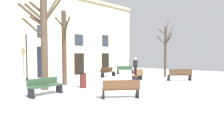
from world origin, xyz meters
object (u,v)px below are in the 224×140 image
(tree_left_of_center, at_px, (64,45))
(tree_right_of_center, at_px, (43,39))
(bench_far_corner, at_px, (125,70))
(bench_facing_shops, at_px, (108,72))
(person_near_bench, at_px, (136,66))
(bench_back_to_back_left, at_px, (138,75))
(bench_by_litter_bin, at_px, (180,75))
(streetlamp, at_px, (26,49))
(bench_near_lamp, at_px, (121,89))
(tree_near_facade, at_px, (166,50))
(litter_bin, at_px, (83,81))
(bench_back_to_back_right, at_px, (45,86))

(tree_left_of_center, bearing_deg, tree_right_of_center, -154.45)
(bench_far_corner, xyz_separation_m, bench_facing_shops, (-3.75, -1.02, 0.01))
(person_near_bench, bearing_deg, bench_back_to_back_left, 133.84)
(tree_right_of_center, distance_m, bench_facing_shops, 8.83)
(bench_far_corner, distance_m, bench_by_litter_bin, 7.66)
(bench_by_litter_bin, relative_size, bench_facing_shops, 0.93)
(tree_left_of_center, bearing_deg, bench_by_litter_bin, -30.90)
(streetlamp, bearing_deg, tree_right_of_center, -105.53)
(tree_left_of_center, relative_size, bench_near_lamp, 2.99)
(tree_near_facade, bearing_deg, bench_near_lamp, -160.62)
(streetlamp, relative_size, person_near_bench, 2.25)
(tree_left_of_center, distance_m, litter_bin, 2.99)
(bench_back_to_back_right, bearing_deg, litter_bin, 0.90)
(tree_near_facade, height_order, litter_bin, tree_near_facade)
(tree_right_of_center, bearing_deg, streetlamp, 74.47)
(tree_near_facade, relative_size, bench_back_to_back_right, 2.75)
(streetlamp, distance_m, bench_facing_shops, 7.29)
(bench_back_to_back_right, distance_m, bench_facing_shops, 9.93)
(litter_bin, relative_size, bench_far_corner, 0.47)
(tree_right_of_center, height_order, bench_back_to_back_left, tree_right_of_center)
(tree_right_of_center, height_order, tree_left_of_center, tree_right_of_center)
(tree_near_facade, bearing_deg, bench_back_to_back_right, -177.77)
(bench_back_to_back_left, distance_m, bench_facing_shops, 4.28)
(streetlamp, height_order, bench_far_corner, streetlamp)
(bench_back_to_back_right, relative_size, bench_by_litter_bin, 1.12)
(bench_near_lamp, distance_m, person_near_bench, 10.55)
(litter_bin, xyz_separation_m, bench_near_lamp, (-0.91, -3.82, -0.01))
(tree_near_facade, relative_size, bench_facing_shops, 2.87)
(tree_left_of_center, height_order, bench_back_to_back_left, tree_left_of_center)
(tree_left_of_center, xyz_separation_m, streetlamp, (-0.59, 4.28, -0.19))
(bench_far_corner, height_order, bench_back_to_back_left, bench_back_to_back_left)
(tree_right_of_center, bearing_deg, person_near_bench, 5.65)
(bench_near_lamp, xyz_separation_m, bench_facing_shops, (6.92, 7.64, 0.02))
(bench_facing_shops, bearing_deg, bench_near_lamp, -138.86)
(bench_far_corner, distance_m, bench_facing_shops, 3.89)
(tree_right_of_center, height_order, bench_back_to_back_right, tree_right_of_center)
(streetlamp, distance_m, person_near_bench, 9.55)
(tree_left_of_center, bearing_deg, bench_facing_shops, 16.84)
(bench_back_to_back_right, distance_m, bench_by_litter_bin, 10.65)
(tree_left_of_center, relative_size, bench_far_corner, 2.59)
(tree_left_of_center, bearing_deg, litter_bin, -91.17)
(tree_right_of_center, bearing_deg, tree_near_facade, -5.82)
(tree_near_facade, xyz_separation_m, bench_far_corner, (0.21, 4.99, -2.06))
(tree_near_facade, height_order, person_near_bench, tree_near_facade)
(bench_back_to_back_left, xyz_separation_m, person_near_bench, (2.79, 2.37, 0.53))
(tree_right_of_center, relative_size, bench_by_litter_bin, 3.12)
(bench_by_litter_bin, bearing_deg, bench_near_lamp, 50.48)
(bench_back_to_back_left, bearing_deg, bench_by_litter_bin, 117.46)
(bench_far_corner, bearing_deg, bench_by_litter_bin, -80.44)
(bench_near_lamp, relative_size, bench_facing_shops, 0.88)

